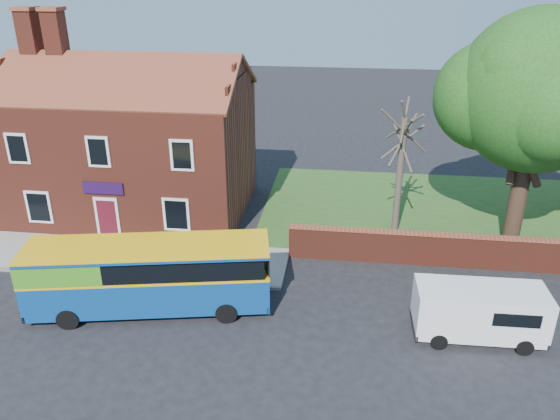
# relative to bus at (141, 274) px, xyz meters

# --- Properties ---
(ground) EXTENTS (120.00, 120.00, 0.00)m
(ground) POSITION_rel_bus_xyz_m (3.18, -1.95, -1.61)
(ground) COLOR black
(ground) RESTS_ON ground
(pavement) EXTENTS (18.00, 3.50, 0.12)m
(pavement) POSITION_rel_bus_xyz_m (-3.82, 3.80, -1.55)
(pavement) COLOR gray
(pavement) RESTS_ON ground
(kerb) EXTENTS (18.00, 0.15, 0.14)m
(kerb) POSITION_rel_bus_xyz_m (-3.82, 2.05, -1.54)
(kerb) COLOR slate
(kerb) RESTS_ON ground
(grass_strip) EXTENTS (26.00, 12.00, 0.04)m
(grass_strip) POSITION_rel_bus_xyz_m (16.18, 11.05, -1.59)
(grass_strip) COLOR #426B28
(grass_strip) RESTS_ON ground
(shop_building) EXTENTS (12.30, 8.13, 10.50)m
(shop_building) POSITION_rel_bus_xyz_m (-3.84, 9.55, 1.81)
(shop_building) COLOR maroon
(shop_building) RESTS_ON ground
(boundary_wall) EXTENTS (22.00, 0.38, 1.60)m
(boundary_wall) POSITION_rel_bus_xyz_m (16.18, 5.05, -0.80)
(boundary_wall) COLOR maroon
(boundary_wall) RESTS_ON ground
(bus) EXTENTS (9.53, 4.10, 2.82)m
(bus) POSITION_rel_bus_xyz_m (0.00, 0.00, 0.00)
(bus) COLOR navy
(bus) RESTS_ON ground
(van_near) EXTENTS (4.62, 2.00, 2.01)m
(van_near) POSITION_rel_bus_xyz_m (12.68, -0.14, -0.48)
(van_near) COLOR white
(van_near) RESTS_ON ground
(large_tree) EXTENTS (9.07, 7.18, 11.07)m
(large_tree) POSITION_rel_bus_xyz_m (15.88, 7.89, 5.64)
(large_tree) COLOR black
(large_tree) RESTS_ON ground
(bare_tree) EXTENTS (2.45, 2.92, 6.53)m
(bare_tree) POSITION_rel_bus_xyz_m (10.25, 8.26, 1.74)
(bare_tree) COLOR #4C4238
(bare_tree) RESTS_ON ground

